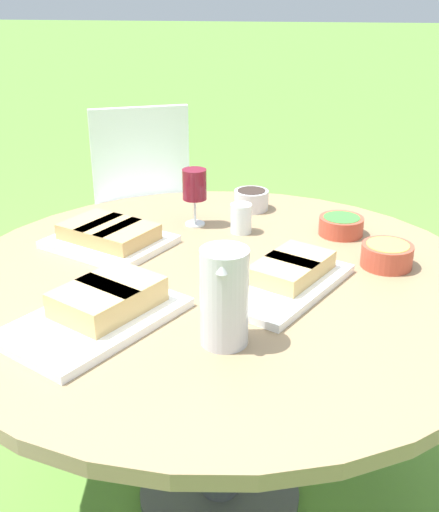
# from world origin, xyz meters

# --- Properties ---
(ground_plane) EXTENTS (40.00, 40.00, 0.00)m
(ground_plane) POSITION_xyz_m (0.00, 0.00, 0.00)
(ground_plane) COLOR #5B8C38
(dining_table) EXTENTS (1.40, 1.40, 0.72)m
(dining_table) POSITION_xyz_m (0.00, 0.00, 0.63)
(dining_table) COLOR #4C4C51
(dining_table) RESTS_ON ground_plane
(chair_far_back) EXTENTS (0.55, 0.56, 0.89)m
(chair_far_back) POSITION_xyz_m (-1.20, -0.46, 0.52)
(chair_far_back) COLOR white
(chair_far_back) RESTS_ON ground_plane
(water_pitcher) EXTENTS (0.11, 0.10, 0.21)m
(water_pitcher) POSITION_xyz_m (0.31, 0.04, 0.82)
(water_pitcher) COLOR silver
(water_pitcher) RESTS_ON dining_table
(wine_glass) EXTENTS (0.07, 0.07, 0.18)m
(wine_glass) POSITION_xyz_m (-0.36, -0.12, 0.84)
(wine_glass) COLOR silver
(wine_glass) RESTS_ON dining_table
(platter_bread_main) EXTENTS (0.47, 0.41, 0.08)m
(platter_bread_main) POSITION_xyz_m (0.24, -0.24, 0.75)
(platter_bread_main) COLOR white
(platter_bread_main) RESTS_ON dining_table
(platter_charcuterie) EXTENTS (0.43, 0.37, 0.06)m
(platter_charcuterie) POSITION_xyz_m (0.03, 0.17, 0.74)
(platter_charcuterie) COLOR white
(platter_charcuterie) RESTS_ON dining_table
(platter_sandwich_side) EXTENTS (0.37, 0.40, 0.06)m
(platter_sandwich_side) POSITION_xyz_m (-0.18, -0.33, 0.75)
(platter_sandwich_side) COLOR white
(platter_sandwich_side) RESTS_ON dining_table
(bowl_fries) EXTENTS (0.13, 0.13, 0.06)m
(bowl_fries) POSITION_xyz_m (-0.12, 0.43, 0.75)
(bowl_fries) COLOR #B74733
(bowl_fries) RESTS_ON dining_table
(bowl_salad) EXTENTS (0.13, 0.13, 0.05)m
(bowl_salad) POSITION_xyz_m (-0.33, 0.32, 0.75)
(bowl_salad) COLOR #B74733
(bowl_salad) RESTS_ON dining_table
(bowl_olives) EXTENTS (0.11, 0.11, 0.06)m
(bowl_olives) POSITION_xyz_m (-0.52, 0.05, 0.75)
(bowl_olives) COLOR silver
(bowl_olives) RESTS_ON dining_table
(cup_water_near) EXTENTS (0.06, 0.06, 0.09)m
(cup_water_near) POSITION_xyz_m (-0.32, 0.03, 0.76)
(cup_water_near) COLOR silver
(cup_water_near) RESTS_ON dining_table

